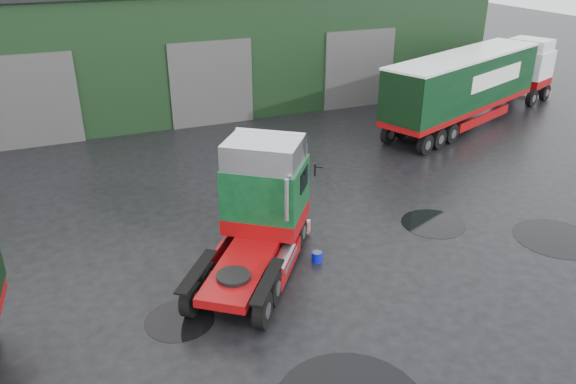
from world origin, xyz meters
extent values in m
plane|color=black|center=(0.00, 0.00, 0.00)|extent=(100.00, 100.00, 0.00)
cube|color=black|center=(2.00, 20.00, 3.00)|extent=(32.00, 12.00, 6.00)
cylinder|color=#070FAC|center=(1.21, 0.64, 0.14)|extent=(0.32, 0.32, 0.29)
cylinder|color=black|center=(5.65, 1.23, 0.00)|extent=(2.04, 2.04, 0.01)
cylinder|color=black|center=(8.57, -1.04, 0.00)|extent=(2.56, 2.56, 0.01)
cylinder|color=black|center=(-3.02, -0.49, 0.00)|extent=(1.70, 1.70, 0.01)
camera|label=1|loc=(-4.89, -11.67, 8.57)|focal=35.00mm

